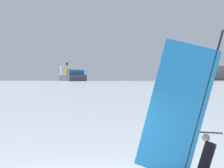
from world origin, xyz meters
The scene contains 2 objects.
windsurfer centered at (2.91, 0.64, 1.18)m, with size 3.63×1.37×4.23m.
cargo_ship centered at (-178.04, 747.20, 8.81)m, with size 94.56×194.64×37.58m.
Camera 1 is at (2.18, -10.94, 2.81)m, focal length 65.96 mm.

